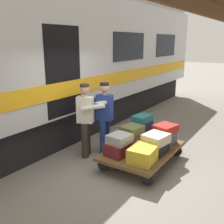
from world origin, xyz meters
TOP-DOWN VIEW (x-y plane):
  - ground_plane at (0.00, 0.00)m, footprint 60.00×60.00m
  - train_car at (3.20, 0.00)m, footprint 3.02×16.80m
  - luggage_cart at (-0.06, -0.49)m, footprint 1.27×1.93m
  - suitcase_slate_roller at (-0.34, -1.02)m, footprint 0.42×0.62m
  - suitcase_black_hardshell at (-0.34, -0.49)m, footprint 0.48×0.55m
  - suitcase_maroon_trunk at (0.22, 0.04)m, footprint 0.49×0.56m
  - suitcase_yellow_case at (-0.34, 0.04)m, footprint 0.51×0.63m
  - suitcase_burgundy_valise at (0.22, -0.49)m, footprint 0.54×0.61m
  - suitcase_orange_carryall at (0.22, -1.02)m, footprint 0.48×0.50m
  - suitcase_red_plastic at (-0.36, -1.00)m, footprint 0.50×0.56m
  - suitcase_olive_duffel at (0.20, -0.47)m, footprint 0.45×0.51m
  - suitcase_gray_aluminum at (0.21, 0.04)m, footprint 0.45×0.48m
  - suitcase_navy_fabric at (0.24, -1.05)m, footprint 0.41×0.45m
  - suitcase_teal_softside at (0.24, -1.04)m, footprint 0.39×0.51m
  - suitcase_cream_canvas at (-0.37, -0.48)m, footprint 0.51×0.56m
  - porter_in_overalls at (0.98, -0.51)m, footprint 0.71×0.51m
  - porter_by_door at (1.20, -0.12)m, footprint 0.74×0.60m

SIDE VIEW (x-z plane):
  - ground_plane at x=0.00m, z-range 0.00..0.00m
  - luggage_cart at x=-0.06m, z-range 0.12..0.45m
  - suitcase_black_hardshell at x=-0.34m, z-range 0.33..0.54m
  - suitcase_orange_carryall at x=0.22m, z-range 0.33..0.57m
  - suitcase_burgundy_valise at x=0.22m, z-range 0.33..0.59m
  - suitcase_maroon_trunk at x=0.22m, z-range 0.33..0.59m
  - suitcase_yellow_case at x=-0.34m, z-range 0.33..0.63m
  - suitcase_slate_roller at x=-0.34m, z-range 0.33..0.63m
  - suitcase_cream_canvas at x=-0.37m, z-range 0.54..0.74m
  - suitcase_navy_fabric at x=0.24m, z-range 0.57..0.77m
  - suitcase_gray_aluminum at x=0.21m, z-range 0.59..0.77m
  - suitcase_olive_duffel at x=0.20m, z-range 0.59..0.82m
  - suitcase_red_plastic at x=-0.36m, z-range 0.63..0.80m
  - suitcase_teal_softside at x=0.24m, z-range 0.77..0.92m
  - porter_in_overalls at x=0.98m, z-range 0.07..1.78m
  - porter_by_door at x=1.20m, z-range 0.07..1.78m
  - train_car at x=3.20m, z-range 0.06..4.06m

